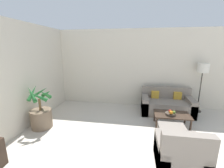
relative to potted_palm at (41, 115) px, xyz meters
The scene contains 11 objects.
wall_back 3.88m from the potted_palm, 33.67° to the left, with size 8.55×0.06×2.70m.
potted_palm is the anchor object (origin of this frame).
sofa_loveseat 3.74m from the potted_palm, 23.59° to the left, with size 1.58×0.83×0.79m.
floor_lamp 4.92m from the potted_palm, 21.59° to the left, with size 0.34×0.34×1.60m.
coffee_table 3.45m from the potted_palm, 10.14° to the left, with size 0.91×0.55×0.35m.
fruit_bowl 3.39m from the potted_palm, ahead, with size 0.26×0.26×0.05m.
apple_red 3.39m from the potted_palm, 10.07° to the left, with size 0.08×0.08×0.08m.
apple_green 3.47m from the potted_palm, ahead, with size 0.07×0.07×0.07m.
orange_fruit 3.38m from the potted_palm, ahead, with size 0.09×0.09×0.09m.
armchair 3.34m from the potted_palm, 15.74° to the right, with size 0.76×0.81×0.84m.
ottoman 3.25m from the potted_palm, ahead, with size 0.57×0.45×0.38m.
Camera 1 is at (-0.69, 0.78, 2.05)m, focal length 24.00 mm.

